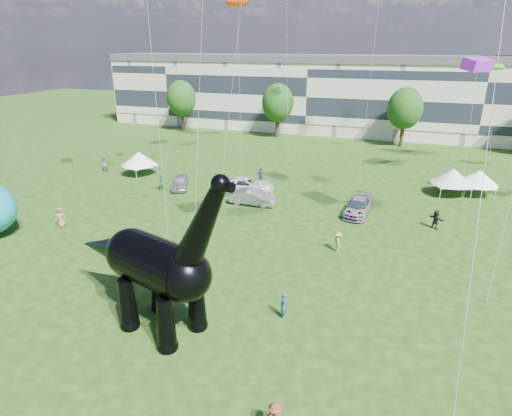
% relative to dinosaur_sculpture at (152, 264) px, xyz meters
% --- Properties ---
extents(ground, '(220.00, 220.00, 0.00)m').
position_rel_dinosaur_sculpture_xyz_m(ground, '(2.77, -1.23, -3.78)').
color(ground, '#16330C').
rests_on(ground, ground).
extents(terrace_row, '(78.00, 11.00, 12.00)m').
position_rel_dinosaur_sculpture_xyz_m(terrace_row, '(-5.23, 60.77, 2.22)').
color(terrace_row, beige).
rests_on(terrace_row, ground).
extents(tree_far_left, '(5.20, 5.20, 9.44)m').
position_rel_dinosaur_sculpture_xyz_m(tree_far_left, '(-27.23, 51.77, 2.51)').
color(tree_far_left, '#382314').
rests_on(tree_far_left, ground).
extents(tree_mid_left, '(5.20, 5.20, 9.44)m').
position_rel_dinosaur_sculpture_xyz_m(tree_mid_left, '(-9.23, 51.77, 2.51)').
color(tree_mid_left, '#382314').
rests_on(tree_mid_left, ground).
extents(tree_mid_right, '(5.20, 5.20, 9.44)m').
position_rel_dinosaur_sculpture_xyz_m(tree_mid_right, '(10.77, 51.77, 2.51)').
color(tree_mid_right, '#382314').
rests_on(tree_mid_right, ground).
extents(dinosaur_sculpture, '(12.19, 5.25, 10.02)m').
position_rel_dinosaur_sculpture_xyz_m(dinosaur_sculpture, '(0.00, 0.00, 0.00)').
color(dinosaur_sculpture, black).
rests_on(dinosaur_sculpture, ground).
extents(car_silver, '(3.25, 4.55, 1.44)m').
position_rel_dinosaur_sculpture_xyz_m(car_silver, '(-10.91, 21.87, -3.07)').
color(car_silver, silver).
rests_on(car_silver, ground).
extents(car_grey, '(4.60, 1.78, 1.49)m').
position_rel_dinosaur_sculpture_xyz_m(car_grey, '(-1.70, 19.85, -3.04)').
color(car_grey, gray).
rests_on(car_grey, ground).
extents(car_white, '(6.36, 3.94, 1.64)m').
position_rel_dinosaur_sculpture_xyz_m(car_white, '(-3.59, 22.96, -2.96)').
color(car_white, silver).
rests_on(car_white, ground).
extents(car_dark, '(2.27, 5.14, 1.47)m').
position_rel_dinosaur_sculpture_xyz_m(car_dark, '(8.33, 20.78, -3.05)').
color(car_dark, '#595960').
rests_on(car_dark, ground).
extents(gazebo_near, '(5.01, 5.01, 2.85)m').
position_rel_dinosaur_sculpture_xyz_m(gazebo_near, '(16.67, 29.60, -1.79)').
color(gazebo_near, silver).
rests_on(gazebo_near, ground).
extents(gazebo_far, '(4.27, 4.27, 2.71)m').
position_rel_dinosaur_sculpture_xyz_m(gazebo_far, '(19.21, 30.51, -1.88)').
color(gazebo_far, white).
rests_on(gazebo_far, ground).
extents(gazebo_left, '(5.31, 5.31, 2.84)m').
position_rel_dinosaur_sculpture_xyz_m(gazebo_left, '(-18.06, 24.84, -1.79)').
color(gazebo_left, white).
rests_on(gazebo_left, ground).
extents(visitors, '(48.14, 38.07, 1.86)m').
position_rel_dinosaur_sculpture_xyz_m(visitors, '(-1.13, 15.50, -2.93)').
color(visitors, '#9EA02B').
rests_on(visitors, ground).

